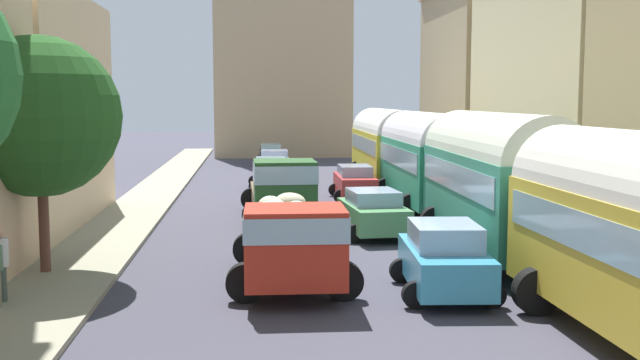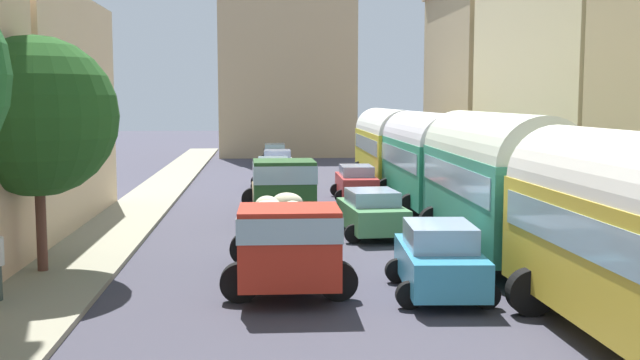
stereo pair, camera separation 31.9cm
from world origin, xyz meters
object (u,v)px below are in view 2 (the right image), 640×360
object	(u,v)px
car_3	(439,260)
parked_bus_1	(493,176)
parked_bus_2	(425,156)
car_2	(275,154)
parked_bus_3	(388,143)
cargo_truck_1	(281,189)
car_0	(273,173)
car_5	(356,182)
car_4	(372,213)
car_1	(278,163)
cargo_truck_0	(287,240)

from	to	relation	value
car_3	parked_bus_1	bearing A→B (deg)	59.35
parked_bus_2	car_2	xyz separation A→B (m)	(-5.81, 21.70, -1.48)
parked_bus_2	parked_bus_3	distance (m)	9.00
parked_bus_2	cargo_truck_1	xyz separation A→B (m)	(-6.07, -2.76, -0.99)
car_0	car_5	distance (m)	5.61
car_2	car_5	bearing A→B (deg)	-79.80
cargo_truck_1	car_4	world-z (taller)	cargo_truck_1
car_4	car_5	world-z (taller)	car_5
parked_bus_2	car_0	xyz separation A→B (m)	(-6.19, 7.36, -1.42)
car_0	parked_bus_2	bearing A→B (deg)	-49.96
parked_bus_1	parked_bus_2	world-z (taller)	parked_bus_1
car_1	car_3	bearing A→B (deg)	-83.58
cargo_truck_1	parked_bus_1	bearing A→B (deg)	-45.77
cargo_truck_1	car_2	bearing A→B (deg)	89.39
car_4	car_5	xyz separation A→B (m)	(0.66, 9.10, 0.01)
car_2	car_3	world-z (taller)	car_3
parked_bus_2	car_1	world-z (taller)	parked_bus_2
parked_bus_2	car_2	distance (m)	22.52
parked_bus_2	car_5	world-z (taller)	parked_bus_2
car_5	cargo_truck_0	bearing A→B (deg)	-103.44
car_1	car_3	distance (m)	27.68
cargo_truck_0	car_4	xyz separation A→B (m)	(3.10, 6.64, -0.38)
cargo_truck_1	car_2	distance (m)	24.47
parked_bus_2	parked_bus_3	xyz separation A→B (m)	(-0.00, 9.00, -0.00)
car_1	car_3	size ratio (longest dim) A/B	1.01
parked_bus_2	parked_bus_3	bearing A→B (deg)	90.00
car_0	car_1	xyz separation A→B (m)	(0.38, 6.57, -0.03)
parked_bus_1	car_5	world-z (taller)	parked_bus_1
cargo_truck_0	car_5	size ratio (longest dim) A/B	1.65
parked_bus_3	car_5	distance (m)	6.50
cargo_truck_0	car_0	size ratio (longest dim) A/B	1.64
car_2	car_1	bearing A→B (deg)	-89.95
parked_bus_2	car_5	xyz separation A→B (m)	(-2.47, 3.16, -1.44)
car_5	car_4	bearing A→B (deg)	-94.15
car_0	car_2	size ratio (longest dim) A/B	0.93
car_2	car_4	world-z (taller)	car_4
car_2	car_5	world-z (taller)	car_5
parked_bus_1	parked_bus_3	bearing A→B (deg)	90.00
car_1	car_4	world-z (taller)	car_1
car_3	car_4	distance (m)	7.64
parked_bus_2	car_3	xyz separation A→B (m)	(-2.71, -13.57, -1.40)
cargo_truck_1	car_4	bearing A→B (deg)	-47.26
car_1	car_5	distance (m)	11.28
parked_bus_3	car_4	bearing A→B (deg)	-101.85
car_1	car_2	world-z (taller)	car_1
cargo_truck_0	car_0	bearing A→B (deg)	89.87
parked_bus_3	car_1	distance (m)	7.76
parked_bus_3	car_2	distance (m)	14.05
car_0	car_3	world-z (taller)	car_3
car_1	car_2	xyz separation A→B (m)	(-0.01, 7.77, -0.02)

